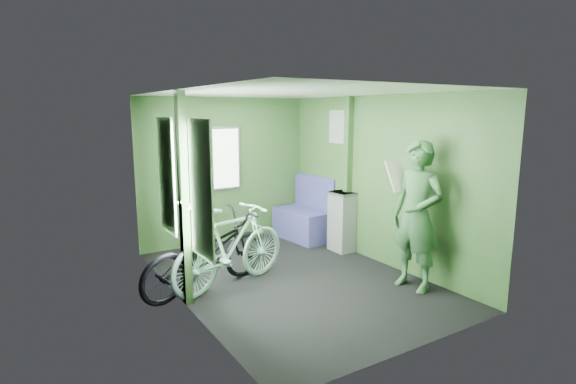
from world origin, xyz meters
The scene contains 6 objects.
room centered at (-0.04, 0.04, 1.44)m, with size 4.00×4.02×2.31m.
bicycle_black centered at (-1.04, 0.21, 0.00)m, with size 0.62×1.77×0.93m, color black.
bicycle_mint centered at (-0.76, 0.16, 0.00)m, with size 0.47×1.68×1.01m, color #7FB89C.
passenger centered at (1.09, -1.00, 0.88)m, with size 0.52×0.76×1.76m.
waste_box centered at (1.26, 0.60, 0.45)m, with size 0.27×0.37×0.90m, color slate.
bench_seat centered at (1.15, 1.45, 0.31)m, with size 0.63×1.02×1.04m.
Camera 1 is at (-2.87, -4.54, 2.09)m, focal length 28.00 mm.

